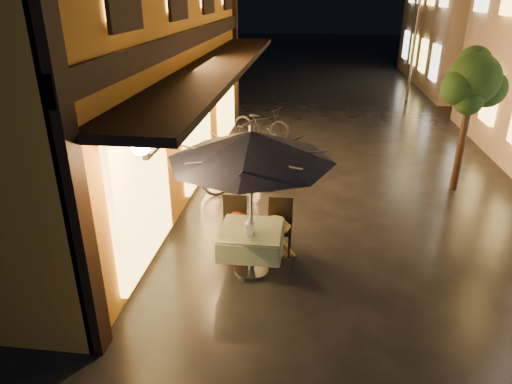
# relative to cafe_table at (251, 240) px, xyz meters

# --- Properties ---
(ground) EXTENTS (90.00, 90.00, 0.00)m
(ground) POSITION_rel_cafe_table_xyz_m (1.78, -0.60, -0.59)
(ground) COLOR black
(ground) RESTS_ON ground
(west_building) EXTENTS (5.90, 11.40, 7.40)m
(west_building) POSITION_rel_cafe_table_xyz_m (-3.95, 3.40, 3.12)
(west_building) COLOR orange
(west_building) RESTS_ON ground
(east_building_far) EXTENTS (7.30, 10.30, 7.30)m
(east_building_far) POSITION_rel_cafe_table_xyz_m (9.27, 17.40, 3.07)
(east_building_far) COLOR #C5B19A
(east_building_far) RESTS_ON ground
(street_tree) EXTENTS (1.43, 1.20, 3.15)m
(street_tree) POSITION_rel_cafe_table_xyz_m (4.19, 3.91, 1.83)
(street_tree) COLOR black
(street_tree) RESTS_ON ground
(streetlamp_far) EXTENTS (0.36, 0.36, 4.23)m
(streetlamp_far) POSITION_rel_cafe_table_xyz_m (4.78, 13.40, 2.33)
(streetlamp_far) COLOR #59595E
(streetlamp_far) RESTS_ON ground
(cafe_table) EXTENTS (0.99, 0.99, 0.78)m
(cafe_table) POSITION_rel_cafe_table_xyz_m (0.00, 0.00, 0.00)
(cafe_table) COLOR #59595E
(cafe_table) RESTS_ON ground
(patio_umbrella) EXTENTS (2.50, 2.50, 2.46)m
(patio_umbrella) POSITION_rel_cafe_table_xyz_m (-0.00, 0.00, 1.56)
(patio_umbrella) COLOR #59595E
(patio_umbrella) RESTS_ON ground
(cafe_chair_left) EXTENTS (0.42, 0.42, 0.97)m
(cafe_chair_left) POSITION_rel_cafe_table_xyz_m (-0.40, 0.74, -0.05)
(cafe_chair_left) COLOR black
(cafe_chair_left) RESTS_ON ground
(cafe_chair_right) EXTENTS (0.42, 0.42, 0.97)m
(cafe_chair_right) POSITION_rel_cafe_table_xyz_m (0.40, 0.74, -0.05)
(cafe_chair_right) COLOR black
(cafe_chair_right) RESTS_ON ground
(table_lantern) EXTENTS (0.16, 0.16, 0.25)m
(table_lantern) POSITION_rel_cafe_table_xyz_m (-0.00, -0.15, 0.33)
(table_lantern) COLOR white
(table_lantern) RESTS_ON cafe_table
(person_orange) EXTENTS (0.76, 0.61, 1.49)m
(person_orange) POSITION_rel_cafe_table_xyz_m (-0.35, 0.59, 0.16)
(person_orange) COLOR #DC5316
(person_orange) RESTS_ON ground
(person_yellow) EXTENTS (0.95, 0.60, 1.40)m
(person_yellow) POSITION_rel_cafe_table_xyz_m (0.34, 0.58, 0.11)
(person_yellow) COLOR gold
(person_yellow) RESTS_ON ground
(bicycle_0) EXTENTS (2.00, 1.22, 0.99)m
(bicycle_0) POSITION_rel_cafe_table_xyz_m (-0.58, 3.06, -0.09)
(bicycle_0) COLOR black
(bicycle_0) RESTS_ON ground
(bicycle_1) EXTENTS (1.62, 0.89, 0.94)m
(bicycle_1) POSITION_rel_cafe_table_xyz_m (-0.45, 3.37, -0.12)
(bicycle_1) COLOR black
(bicycle_1) RESTS_ON ground
(bicycle_2) EXTENTS (1.89, 1.33, 0.94)m
(bicycle_2) POSITION_rel_cafe_table_xyz_m (-0.56, 4.66, -0.11)
(bicycle_2) COLOR black
(bicycle_2) RESTS_ON ground
(bicycle_3) EXTENTS (1.54, 0.85, 0.89)m
(bicycle_3) POSITION_rel_cafe_table_xyz_m (-0.80, 5.37, -0.14)
(bicycle_3) COLOR black
(bicycle_3) RESTS_ON ground
(bicycle_4) EXTENTS (2.00, 1.25, 0.99)m
(bicycle_4) POSITION_rel_cafe_table_xyz_m (-0.65, 7.27, -0.09)
(bicycle_4) COLOR black
(bicycle_4) RESTS_ON ground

